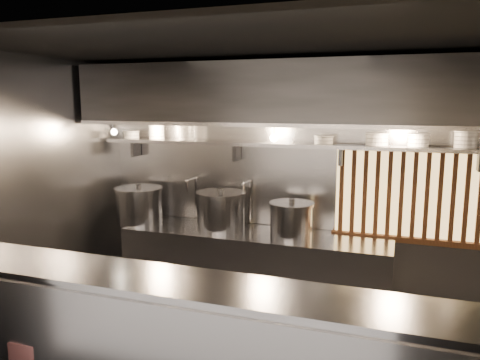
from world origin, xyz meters
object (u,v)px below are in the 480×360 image
Objects in this scene: stock_pot_left at (139,205)px; stock_pot_right at (291,219)px; pendant_bulb at (274,138)px; heat_lamp at (113,127)px; stock_pot_mid at (221,210)px.

stock_pot_left reaches higher than stock_pot_right.
pendant_bulb is 0.31× the size of stock_pot_right.
stock_pot_mid is (1.19, 0.31, -0.95)m from heat_lamp.
stock_pot_mid is at bearing 14.73° from heat_lamp.
heat_lamp is at bearing -165.27° from stock_pot_mid.
heat_lamp is 1.87× the size of pendant_bulb.
stock_pot_left is (0.15, 0.26, -0.95)m from heat_lamp.
stock_pot_right is (0.23, -0.08, -0.87)m from pendant_bulb.
pendant_bulb is 0.90m from stock_pot_right.
stock_pot_left is (-1.65, -0.09, -0.85)m from pendant_bulb.
stock_pot_mid is 0.84m from stock_pot_right.
stock_pot_left is 1.24× the size of stock_pot_right.
pendant_bulb is at bearing 11.00° from heat_lamp.
stock_pot_right is at bearing 7.51° from heat_lamp.
heat_lamp is at bearing -119.67° from stock_pot_left.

